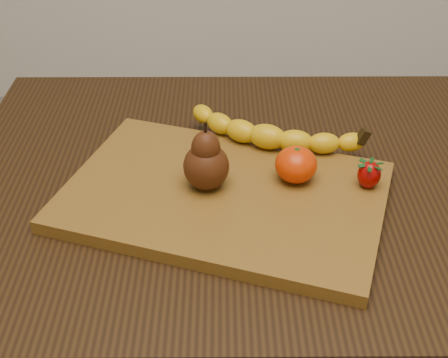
{
  "coord_description": "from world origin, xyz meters",
  "views": [
    {
      "loc": [
        -0.09,
        -0.79,
        1.3
      ],
      "look_at": [
        -0.09,
        -0.07,
        0.8
      ],
      "focal_mm": 50.0,
      "sensor_mm": 36.0,
      "label": 1
    }
  ],
  "objects_px": {
    "mandarin": "(296,165)",
    "table": "(276,224)",
    "cutting_board": "(224,196)",
    "pear": "(206,155)"
  },
  "relations": [
    {
      "from": "table",
      "to": "pear",
      "type": "xyz_separation_m",
      "value": [
        -0.11,
        -0.06,
        0.17
      ]
    },
    {
      "from": "table",
      "to": "mandarin",
      "type": "height_order",
      "value": "mandarin"
    },
    {
      "from": "cutting_board",
      "to": "pear",
      "type": "height_order",
      "value": "pear"
    },
    {
      "from": "pear",
      "to": "mandarin",
      "type": "relative_size",
      "value": 1.67
    },
    {
      "from": "cutting_board",
      "to": "mandarin",
      "type": "distance_m",
      "value": 0.11
    },
    {
      "from": "mandarin",
      "to": "table",
      "type": "bearing_deg",
      "value": 114.24
    },
    {
      "from": "table",
      "to": "cutting_board",
      "type": "height_order",
      "value": "cutting_board"
    },
    {
      "from": "pear",
      "to": "mandarin",
      "type": "distance_m",
      "value": 0.13
    },
    {
      "from": "table",
      "to": "pear",
      "type": "distance_m",
      "value": 0.21
    },
    {
      "from": "pear",
      "to": "cutting_board",
      "type": "bearing_deg",
      "value": -26.68
    }
  ]
}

